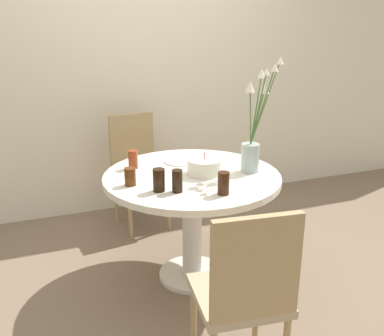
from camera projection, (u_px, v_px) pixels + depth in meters
The scene contains 13 objects.
ground_plane at pixel (192, 276), 2.92m from camera, with size 16.00×16.00×0.00m, color #7A6651.
wall_back at pixel (137, 64), 3.70m from camera, with size 8.00×0.05×2.60m.
dining_table at pixel (192, 195), 2.73m from camera, with size 1.11×1.11×0.74m.
chair_far_back at pixel (137, 163), 3.55m from camera, with size 0.45×0.45×0.93m.
chair_right_flank at pixel (245, 290), 1.87m from camera, with size 0.44×0.44×0.93m.
birthday_cake at pixel (204, 167), 2.67m from camera, with size 0.21×0.21×0.14m.
flower_vase at pixel (253, 137), 2.66m from camera, with size 0.28×0.19×0.71m.
side_plate at pixel (180, 161), 2.92m from camera, with size 0.22×0.22×0.01m.
drink_glass_0 at pixel (130, 177), 2.48m from camera, with size 0.07×0.07×0.11m.
drink_glass_1 at pixel (133, 159), 2.77m from camera, with size 0.06×0.06×0.12m.
drink_glass_2 at pixel (159, 180), 2.39m from camera, with size 0.07×0.07×0.13m.
drink_glass_3 at pixel (224, 183), 2.35m from camera, with size 0.07×0.07×0.13m.
drink_glass_4 at pixel (177, 181), 2.38m from camera, with size 0.06×0.06×0.13m.
Camera 1 is at (-0.89, -2.37, 1.64)m, focal length 40.00 mm.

